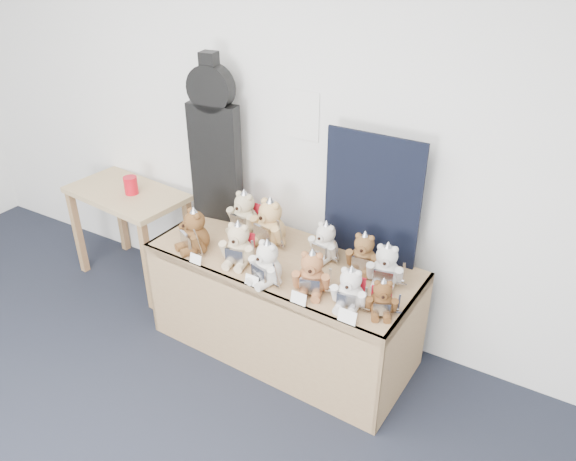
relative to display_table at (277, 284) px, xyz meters
The scene contains 21 objects.
room_shell 1.02m from the display_table, 101.52° to the left, with size 6.00×6.00×6.00m.
display_table is the anchor object (origin of this frame).
side_table 1.41m from the display_table, behind, with size 0.93×0.58×0.73m.
guitar_case 0.99m from the display_table, 154.50° to the left, with size 0.34×0.14×1.09m.
navy_board 0.77m from the display_table, 39.69° to the left, with size 0.58×0.02×0.77m, color black.
red_cup 1.37m from the display_table, behind, with size 0.10×0.10×0.13m, color red.
teddy_front_far_left 0.59m from the display_table, 168.01° to the right, with size 0.24×0.24×0.30m.
teddy_front_left 0.35m from the display_table, 153.45° to the right, with size 0.25×0.22×0.30m.
teddy_front_centre 0.32m from the display_table, 75.82° to the right, with size 0.23×0.22×0.29m.
teddy_front_right 0.43m from the display_table, 24.55° to the right, with size 0.24×0.22×0.29m.
teddy_front_far_right 0.62m from the display_table, 16.08° to the right, with size 0.22×0.19×0.27m.
teddy_front_end 0.76m from the display_table, ahead, with size 0.19×0.18×0.23m.
teddy_back_left 0.53m from the display_table, 148.38° to the left, with size 0.25×0.22×0.31m.
teddy_back_centre_left 0.37m from the display_table, 131.29° to the left, with size 0.28×0.25×0.34m.
teddy_back_centre_right 0.39m from the display_table, 42.46° to the left, with size 0.22×0.20×0.27m.
teddy_back_right 0.56m from the display_table, 23.24° to the left, with size 0.22×0.19×0.27m.
teddy_back_end 0.69m from the display_table, 11.94° to the left, with size 0.24×0.21×0.28m.
entry_card_a 0.51m from the display_table, 149.67° to the right, with size 0.08×0.00×0.06m, color white.
entry_card_b 0.32m from the display_table, 90.94° to the right, with size 0.09×0.00×0.06m, color white.
entry_card_c 0.44m from the display_table, 42.04° to the right, with size 0.09×0.00×0.07m, color white.
entry_card_d 0.68m from the display_table, 25.71° to the right, with size 0.10×0.00×0.07m, color white.
Camera 1 is at (1.70, -0.34, 2.51)m, focal length 35.00 mm.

